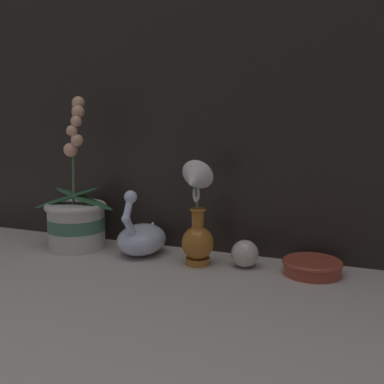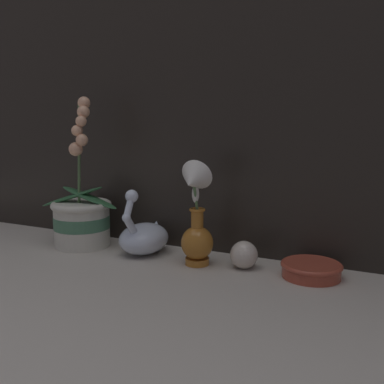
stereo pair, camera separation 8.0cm
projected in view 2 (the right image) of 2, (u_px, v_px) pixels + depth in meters
The scene contains 7 objects.
ground_plane at pixel (165, 273), 1.07m from camera, with size 2.80×2.80×0.00m, color #BCB2A3.
window_backdrop at pixel (206, 27), 1.17m from camera, with size 2.80×0.03×1.20m.
orchid_potted_plant at pixel (82, 216), 1.29m from camera, with size 0.24×0.17×0.42m.
swan_figurine at pixel (144, 236), 1.22m from camera, with size 0.13×0.19×0.18m.
blue_vase at pixel (196, 222), 1.11m from camera, with size 0.08×0.11×0.27m.
glass_sphere at pixel (244, 255), 1.10m from camera, with size 0.07×0.07×0.07m.
amber_dish at pixel (311, 269), 1.04m from camera, with size 0.14×0.14×0.03m.
Camera 2 is at (0.50, -0.89, 0.36)m, focal length 42.00 mm.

